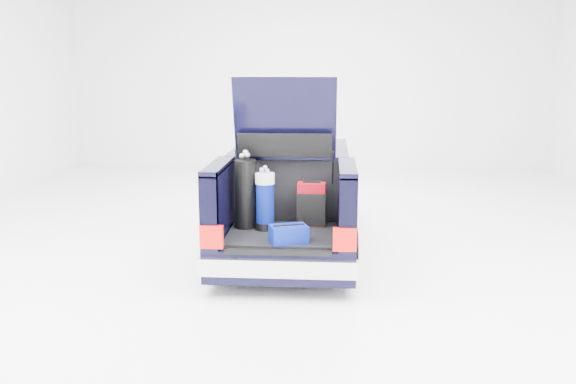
# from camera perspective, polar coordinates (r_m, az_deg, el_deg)

# --- Properties ---
(ground) EXTENTS (14.00, 14.00, 0.00)m
(ground) POSITION_cam_1_polar(r_m,az_deg,el_deg) (9.01, 0.22, -4.96)
(ground) COLOR white
(ground) RESTS_ON ground
(car) EXTENTS (1.87, 4.65, 2.47)m
(car) POSITION_cam_1_polar(r_m,az_deg,el_deg) (8.95, 0.27, -0.64)
(car) COLOR black
(car) RESTS_ON ground
(red_suitcase) EXTENTS (0.36, 0.24, 0.58)m
(red_suitcase) POSITION_cam_1_polar(r_m,az_deg,el_deg) (7.69, 2.22, -1.17)
(red_suitcase) COLOR maroon
(red_suitcase) RESTS_ON car
(black_golf_bag) EXTENTS (0.35, 0.37, 0.96)m
(black_golf_bag) POSITION_cam_1_polar(r_m,az_deg,el_deg) (7.56, -3.98, -0.14)
(black_golf_bag) COLOR black
(black_golf_bag) RESTS_ON car
(blue_golf_bag) EXTENTS (0.31, 0.31, 0.80)m
(blue_golf_bag) POSITION_cam_1_polar(r_m,az_deg,el_deg) (7.48, -2.16, -0.84)
(blue_golf_bag) COLOR black
(blue_golf_bag) RESTS_ON car
(blue_duffel) EXTENTS (0.48, 0.39, 0.22)m
(blue_duffel) POSITION_cam_1_polar(r_m,az_deg,el_deg) (6.99, 0.06, -3.94)
(blue_duffel) COLOR #041064
(blue_duffel) RESTS_ON car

